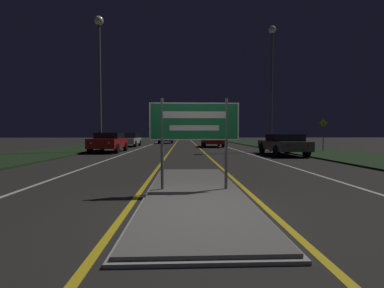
{
  "coord_description": "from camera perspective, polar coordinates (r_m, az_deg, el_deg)",
  "views": [
    {
      "loc": [
        -0.26,
        -4.38,
        1.38
      ],
      "look_at": [
        0.0,
        2.98,
        1.08
      ],
      "focal_mm": 24.0,
      "sensor_mm": 36.0,
      "label": 1
    }
  ],
  "objects": [
    {
      "name": "ground_plane",
      "position": [
        4.6,
        1.37,
        -15.1
      ],
      "size": [
        160.0,
        160.0,
        0.0
      ],
      "primitive_type": "plane",
      "color": "#282623"
    },
    {
      "name": "median_island",
      "position": [
        6.02,
        0.51,
        -10.49
      ],
      "size": [
        2.16,
        6.59,
        0.1
      ],
      "color": "#999993",
      "rests_on": "ground_plane"
    },
    {
      "name": "verge_left",
      "position": [
        26.11,
        -22.76,
        -0.76
      ],
      "size": [
        5.0,
        100.0,
        0.08
      ],
      "color": "#1E3319",
      "rests_on": "ground_plane"
    },
    {
      "name": "verge_right",
      "position": [
        26.3,
        19.76,
        -0.69
      ],
      "size": [
        5.0,
        100.0,
        0.08
      ],
      "color": "#1E3319",
      "rests_on": "ground_plane"
    },
    {
      "name": "centre_line_yellow_left",
      "position": [
        29.43,
        -3.99,
        -0.31
      ],
      "size": [
        0.12,
        70.0,
        0.01
      ],
      "color": "gold",
      "rests_on": "ground_plane"
    },
    {
      "name": "centre_line_yellow_right",
      "position": [
        29.45,
        0.95,
        -0.31
      ],
      "size": [
        0.12,
        70.0,
        0.01
      ],
      "color": "gold",
      "rests_on": "ground_plane"
    },
    {
      "name": "lane_line_white_left",
      "position": [
        29.68,
        -9.66,
        -0.32
      ],
      "size": [
        0.12,
        70.0,
        0.01
      ],
      "color": "silver",
      "rests_on": "ground_plane"
    },
    {
      "name": "lane_line_white_right",
      "position": [
        29.75,
        6.59,
        -0.29
      ],
      "size": [
        0.12,
        70.0,
        0.01
      ],
      "color": "silver",
      "rests_on": "ground_plane"
    },
    {
      "name": "edge_line_white_left",
      "position": [
        30.22,
        -15.3,
        -0.32
      ],
      "size": [
        0.1,
        70.0,
        0.01
      ],
      "color": "silver",
      "rests_on": "ground_plane"
    },
    {
      "name": "edge_line_white_right",
      "position": [
        30.34,
        12.2,
        -0.28
      ],
      "size": [
        0.1,
        70.0,
        0.01
      ],
      "color": "silver",
      "rests_on": "ground_plane"
    },
    {
      "name": "highway_sign",
      "position": [
        5.87,
        0.52,
        4.14
      ],
      "size": [
        2.04,
        0.07,
        2.08
      ],
      "color": "#56565B",
      "rests_on": "median_island"
    },
    {
      "name": "streetlight_left_near",
      "position": [
        20.43,
        -19.87,
        17.67
      ],
      "size": [
        0.64,
        0.64,
        9.71
      ],
      "color": "#56565B",
      "rests_on": "ground_plane"
    },
    {
      "name": "streetlight_right_near",
      "position": [
        20.81,
        17.3,
        15.6
      ],
      "size": [
        0.56,
        0.56,
        9.35
      ],
      "color": "#56565B",
      "rests_on": "ground_plane"
    },
    {
      "name": "car_receding_0",
      "position": [
        17.22,
        19.56,
        0.06
      ],
      "size": [
        2.01,
        4.47,
        1.33
      ],
      "color": "#4C514C",
      "rests_on": "ground_plane"
    },
    {
      "name": "car_receding_1",
      "position": [
        26.34,
        4.51,
        1.04
      ],
      "size": [
        2.01,
        4.67,
        1.44
      ],
      "color": "maroon",
      "rests_on": "ground_plane"
    },
    {
      "name": "car_approaching_0",
      "position": [
        19.8,
        -17.94,
        0.5
      ],
      "size": [
        2.04,
        4.25,
        1.43
      ],
      "color": "maroon",
      "rests_on": "ground_plane"
    },
    {
      "name": "car_approaching_1",
      "position": [
        27.84,
        -13.68,
        1.04
      ],
      "size": [
        1.9,
        4.51,
        1.44
      ],
      "color": "silver",
      "rests_on": "ground_plane"
    },
    {
      "name": "car_approaching_2",
      "position": [
        36.04,
        -5.82,
        1.38
      ],
      "size": [
        1.95,
        4.11,
        1.44
      ],
      "color": "navy",
      "rests_on": "ground_plane"
    },
    {
      "name": "warning_sign",
      "position": [
        21.14,
        27.17,
        2.42
      ],
      "size": [
        0.6,
        0.06,
        2.35
      ],
      "color": "#56565B",
      "rests_on": "verge_right"
    }
  ]
}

